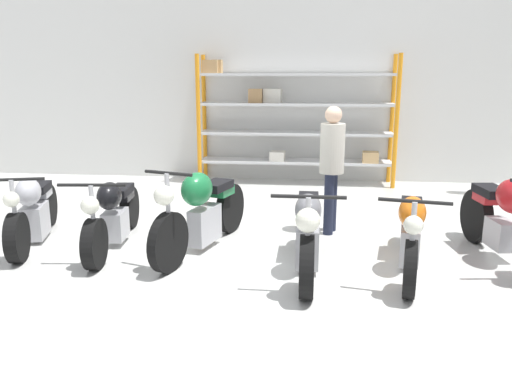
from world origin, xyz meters
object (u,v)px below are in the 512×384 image
Objects in this scene: shelving_rack at (292,117)px; motorcycle_grey at (308,232)px; motorcycle_green at (202,210)px; motorcycle_silver at (33,211)px; person_browsing at (332,160)px; motorcycle_black at (113,214)px; motorcycle_orange at (411,231)px; motorcycle_red at (506,219)px.

shelving_rack reaches higher than motorcycle_grey.
shelving_rack is 1.78× the size of motorcycle_green.
motorcycle_green is (2.19, -0.09, 0.10)m from motorcycle_silver.
person_browsing reaches higher than motorcycle_green.
motorcycle_black is 1.12m from motorcycle_green.
motorcycle_orange is at bearing 69.28° from motorcycle_silver.
person_browsing is (0.64, -3.12, -0.29)m from shelving_rack.
person_browsing is (-0.82, 1.20, 0.57)m from motorcycle_orange.
shelving_rack is 3.19m from person_browsing.
motorcycle_green is at bearing -87.48° from motorcycle_orange.
motorcycle_black is 1.06× the size of motorcycle_grey.
motorcycle_black is 2.45m from motorcycle_grey.
motorcycle_orange is 1.14m from motorcycle_red.
motorcycle_orange is 1.03× the size of motorcycle_red.
motorcycle_orange is (3.50, -0.38, 0.02)m from motorcycle_black.
person_browsing is at bearing -135.28° from motorcycle_orange.
motorcycle_red reaches higher than motorcycle_orange.
motorcycle_orange is (1.11, 0.19, -0.01)m from motorcycle_grey.
motorcycle_red reaches higher than motorcycle_black.
person_browsing is at bearing -122.30° from motorcycle_red.
motorcycle_grey is 1.17× the size of person_browsing.
motorcycle_grey is at bearing 70.83° from motorcycle_black.
motorcycle_grey reaches higher than motorcycle_orange.
motorcycle_green is at bearing 82.23° from motorcycle_black.
motorcycle_silver is 1.17× the size of person_browsing.
motorcycle_silver reaches higher than motorcycle_black.
motorcycle_green is 3.48m from motorcycle_red.
person_browsing reaches higher than motorcycle_black.
motorcycle_black is 3.52m from motorcycle_orange.
motorcycle_orange is at bearing 78.09° from motorcycle_black.
motorcycle_green is at bearing 72.28° from motorcycle_silver.
person_browsing is (-1.91, 0.89, 0.49)m from motorcycle_red.
motorcycle_orange is at bearing 98.85° from motorcycle_green.
motorcycle_silver is 0.98× the size of motorcycle_red.
motorcycle_green reaches higher than motorcycle_silver.
motorcycle_red is (2.21, 0.50, 0.07)m from motorcycle_grey.
person_browsing is (1.57, 0.87, 0.49)m from motorcycle_green.
motorcycle_grey is 0.95× the size of motorcycle_orange.
person_browsing is (3.76, 0.77, 0.59)m from motorcycle_silver.
motorcycle_orange is at bearing -81.47° from motorcycle_red.
motorcycle_red is (1.10, 0.31, 0.08)m from motorcycle_orange.
motorcycle_orange reaches higher than motorcycle_black.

